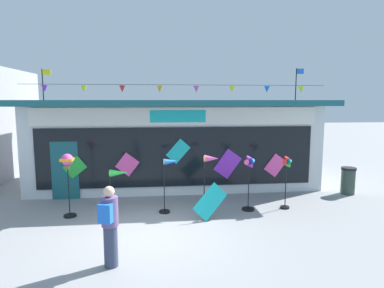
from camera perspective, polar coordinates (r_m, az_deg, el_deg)
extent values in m
plane|color=gray|center=(8.64, -7.34, -15.39)|extent=(80.00, 80.00, 0.00)
cube|color=silver|center=(13.51, -3.01, 0.04)|extent=(10.75, 4.12, 3.18)
cube|color=#195660|center=(12.96, -2.96, 7.22)|extent=(11.15, 5.00, 0.20)
cube|color=white|center=(11.31, -2.48, 4.88)|extent=(9.89, 0.08, 0.61)
cube|color=#19B7BC|center=(11.28, -2.47, 4.87)|extent=(1.93, 0.04, 0.42)
cube|color=black|center=(11.48, -2.44, -2.28)|extent=(9.67, 0.06, 2.10)
cube|color=#195660|center=(11.95, -21.34, -4.36)|extent=(0.90, 0.07, 2.00)
cube|color=green|center=(11.79, -19.82, -3.85)|extent=(0.83, 0.03, 0.80)
cube|color=#EA4CA3|center=(11.48, -11.24, -3.52)|extent=(0.84, 0.03, 0.85)
cube|color=#19B7BC|center=(11.38, -2.43, -1.28)|extent=(0.87, 0.03, 0.89)
cube|color=purple|center=(11.71, 6.24, -3.47)|extent=(1.04, 0.03, 1.10)
cube|color=#EA4CA3|center=(12.22, 14.35, -3.63)|extent=(0.84, 0.03, 0.88)
cylinder|color=black|center=(11.14, -2.45, 10.32)|extent=(10.32, 0.01, 0.01)
cone|color=purple|center=(11.68, -24.41, 8.84)|extent=(0.20, 0.20, 0.22)
cone|color=yellow|center=(11.36, -18.40, 9.18)|extent=(0.20, 0.20, 0.22)
cone|color=red|center=(11.17, -12.11, 9.43)|extent=(0.20, 0.20, 0.22)
cone|color=orange|center=(11.11, -5.67, 9.57)|extent=(0.20, 0.20, 0.22)
cone|color=#EA4CA3|center=(11.19, 0.76, 9.59)|extent=(0.20, 0.20, 0.22)
cone|color=yellow|center=(11.40, 7.02, 9.50)|extent=(0.20, 0.20, 0.22)
cone|color=blue|center=(11.74, 12.98, 9.31)|extent=(0.20, 0.20, 0.22)
cone|color=yellow|center=(12.20, 18.55, 9.04)|extent=(0.20, 0.20, 0.22)
cylinder|color=black|center=(14.10, -24.67, 9.44)|extent=(0.04, 0.04, 1.21)
cube|color=yellow|center=(14.08, -24.15, 11.44)|extent=(0.32, 0.02, 0.22)
cylinder|color=black|center=(14.61, 17.74, 9.91)|extent=(0.04, 0.04, 1.33)
cube|color=blue|center=(14.71, 18.41, 11.99)|extent=(0.32, 0.02, 0.22)
cylinder|color=black|center=(10.37, -20.58, -11.66)|extent=(0.36, 0.36, 0.06)
cylinder|color=black|center=(10.16, -20.77, -7.74)|extent=(0.03, 0.03, 1.53)
sphere|color=#EA4CA3|center=(9.96, -21.02, -2.56)|extent=(0.34, 0.34, 0.34)
cube|color=orange|center=(9.96, -21.02, -2.56)|extent=(0.34, 0.34, 0.07)
cube|color=brown|center=(10.00, -20.96, -3.84)|extent=(0.10, 0.10, 0.10)
cylinder|color=black|center=(10.21, -13.96, -11.71)|extent=(0.36, 0.36, 0.06)
cylinder|color=black|center=(10.03, -14.07, -8.47)|extent=(0.03, 0.03, 1.26)
cone|color=green|center=(9.84, -12.65, -4.95)|extent=(0.55, 0.28, 0.22)
cylinder|color=yellow|center=(9.87, -14.18, -4.95)|extent=(0.03, 0.16, 0.16)
cylinder|color=black|center=(10.10, -4.84, -11.71)|extent=(0.32, 0.32, 0.06)
cylinder|color=black|center=(9.88, -4.89, -7.57)|extent=(0.03, 0.03, 1.57)
cone|color=blue|center=(9.71, -3.49, -3.07)|extent=(0.52, 0.28, 0.18)
cylinder|color=yellow|center=(9.71, -4.94, -3.09)|extent=(0.03, 0.16, 0.16)
cylinder|color=black|center=(10.19, 2.13, -11.52)|extent=(0.35, 0.35, 0.06)
cylinder|color=black|center=(9.96, 2.15, -7.23)|extent=(0.03, 0.03, 1.64)
cone|color=#EA4CA3|center=(9.81, 3.41, -2.56)|extent=(0.46, 0.30, 0.22)
cylinder|color=yellow|center=(9.78, 2.17, -2.58)|extent=(0.03, 0.16, 0.16)
cylinder|color=black|center=(10.43, 9.78, -11.17)|extent=(0.38, 0.38, 0.06)
cylinder|color=black|center=(10.22, 9.87, -7.25)|extent=(0.03, 0.03, 1.53)
cylinder|color=black|center=(10.01, 10.04, -3.06)|extent=(0.06, 0.04, 0.06)
cone|color=blue|center=(10.04, 10.65, -3.04)|extent=(0.16, 0.17, 0.16)
cone|color=purple|center=(9.99, 10.05, -2.43)|extent=(0.17, 0.16, 0.16)
cone|color=#EA4CA3|center=(9.98, 9.42, -3.08)|extent=(0.16, 0.17, 0.16)
cone|color=purple|center=(10.03, 10.02, -3.69)|extent=(0.17, 0.16, 0.16)
cylinder|color=black|center=(10.86, 15.94, -10.60)|extent=(0.28, 0.28, 0.06)
cylinder|color=black|center=(10.66, 16.09, -6.91)|extent=(0.03, 0.03, 1.50)
cylinder|color=black|center=(10.46, 16.32, -2.98)|extent=(0.06, 0.04, 0.06)
cone|color=#19B7BC|center=(10.50, 16.86, -2.96)|extent=(0.16, 0.17, 0.16)
cone|color=red|center=(10.44, 16.34, -2.40)|extent=(0.17, 0.16, 0.16)
cone|color=red|center=(10.42, 15.77, -3.00)|extent=(0.16, 0.17, 0.16)
cone|color=green|center=(10.48, 16.30, -3.55)|extent=(0.17, 0.16, 0.16)
cylinder|color=#333D56|center=(7.13, -14.02, -16.95)|extent=(0.28, 0.28, 0.86)
cylinder|color=#604C7F|center=(6.86, -14.22, -11.38)|extent=(0.34, 0.34, 0.60)
sphere|color=beige|center=(6.74, -14.33, -8.08)|extent=(0.22, 0.22, 0.22)
cube|color=blue|center=(6.68, -14.94, -11.66)|extent=(0.29, 0.23, 0.38)
cylinder|color=#2D4238|center=(13.15, 25.64, -5.99)|extent=(0.48, 0.48, 0.90)
cylinder|color=black|center=(13.05, 25.76, -3.90)|extent=(0.52, 0.52, 0.08)
cube|color=#19B7BC|center=(9.38, 3.20, -10.05)|extent=(1.05, 0.35, 1.05)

